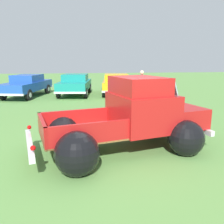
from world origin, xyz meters
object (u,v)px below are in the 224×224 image
(show_car_2, at_px, (116,83))
(lane_cone_0, at_px, (135,114))
(vintage_pickup_truck, at_px, (132,121))
(spectator_0, at_px, (142,84))
(show_car_1, at_px, (75,84))
(show_car_0, at_px, (27,85))

(show_car_2, bearing_deg, lane_cone_0, 4.29)
(vintage_pickup_truck, distance_m, lane_cone_0, 2.80)
(spectator_0, bearing_deg, show_car_2, 117.90)
(show_car_2, relative_size, lane_cone_0, 7.05)
(show_car_1, bearing_deg, show_car_2, 98.68)
(spectator_0, bearing_deg, show_car_0, 167.74)
(show_car_1, xyz_separation_m, spectator_0, (3.82, -3.18, 0.25))
(vintage_pickup_truck, xyz_separation_m, show_car_1, (-1.55, 10.37, 0.03))
(spectator_0, xyz_separation_m, lane_cone_0, (-1.52, -4.53, -0.72))
(show_car_1, height_order, show_car_2, same)
(show_car_0, bearing_deg, lane_cone_0, 50.47)
(spectator_0, bearing_deg, vintage_pickup_truck, -96.35)
(vintage_pickup_truck, xyz_separation_m, spectator_0, (2.28, 7.19, 0.27))
(show_car_0, distance_m, show_car_1, 3.16)
(show_car_2, xyz_separation_m, spectator_0, (0.95, -3.19, 0.25))
(show_car_2, bearing_deg, spectator_0, 25.15)
(show_car_1, distance_m, spectator_0, 4.98)
(show_car_2, height_order, lane_cone_0, show_car_2)
(show_car_2, distance_m, spectator_0, 3.33)
(show_car_0, height_order, lane_cone_0, show_car_0)
(show_car_1, bearing_deg, spectator_0, 58.82)
(vintage_pickup_truck, height_order, lane_cone_0, vintage_pickup_truck)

